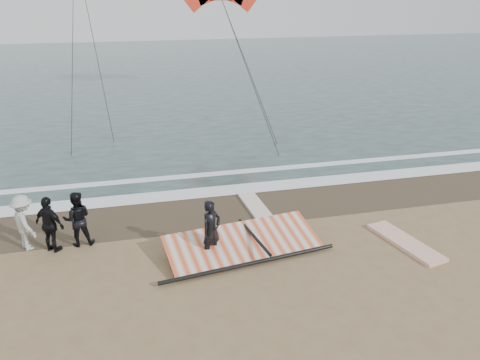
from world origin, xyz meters
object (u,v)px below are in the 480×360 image
object	(u,v)px
man_main	(211,230)
board_cream	(255,206)
sail_rig	(240,244)
board_white	(405,242)

from	to	relation	value
man_main	board_cream	distance (m)	3.44
man_main	sail_rig	size ratio (longest dim) A/B	0.34
board_cream	sail_rig	distance (m)	2.78
board_white	sail_rig	distance (m)	4.75
board_cream	sail_rig	bearing A→B (deg)	-117.37
sail_rig	board_white	bearing A→B (deg)	-9.47
sail_rig	man_main	bearing A→B (deg)	-167.43
board_cream	board_white	bearing A→B (deg)	-46.22
man_main	board_cream	size ratio (longest dim) A/B	0.76
man_main	board_cream	bearing A→B (deg)	19.91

